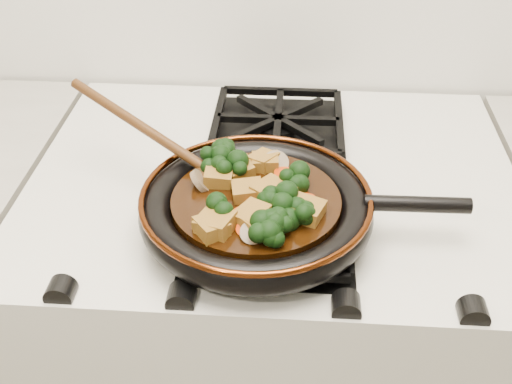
{
  "coord_description": "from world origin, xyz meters",
  "views": [
    {
      "loc": [
        0.03,
        0.86,
        1.47
      ],
      "look_at": [
        -0.02,
        1.55,
        0.97
      ],
      "focal_mm": 45.0,
      "sensor_mm": 36.0,
      "label": 1
    }
  ],
  "objects": [
    {
      "name": "burner_grate_front",
      "position": [
        0.0,
        1.55,
        0.91
      ],
      "size": [
        0.23,
        0.23,
        0.03
      ],
      "primitive_type": null,
      "color": "black",
      "rests_on": "stove"
    },
    {
      "name": "broccoli_floret_3",
      "position": [
        0.01,
        1.52,
        0.97
      ],
      "size": [
        0.08,
        0.08,
        0.06
      ],
      "primitive_type": null,
      "rotation": [
        0.05,
        -0.18,
        1.25
      ],
      "color": "black",
      "rests_on": "braising_sauce"
    },
    {
      "name": "tofu_cube_1",
      "position": [
        -0.01,
        1.48,
        0.97
      ],
      "size": [
        0.05,
        0.05,
        0.03
      ],
      "primitive_type": "cube",
      "rotation": [
        -0.05,
        0.11,
        0.74
      ],
      "color": "brown",
      "rests_on": "braising_sauce"
    },
    {
      "name": "broccoli_floret_8",
      "position": [
        -0.05,
        1.5,
        0.97
      ],
      "size": [
        0.09,
        0.08,
        0.07
      ],
      "primitive_type": null,
      "rotation": [
        0.1,
        0.15,
        0.81
      ],
      "color": "black",
      "rests_on": "braising_sauce"
    },
    {
      "name": "tofu_cube_2",
      "position": [
        -0.02,
        1.5,
        0.97
      ],
      "size": [
        0.06,
        0.06,
        0.03
      ],
      "primitive_type": "cube",
      "rotation": [
        -0.1,
        -0.07,
        0.97
      ],
      "color": "brown",
      "rests_on": "braising_sauce"
    },
    {
      "name": "tofu_cube_6",
      "position": [
        -0.05,
        1.6,
        0.97
      ],
      "size": [
        0.05,
        0.05,
        0.03
      ],
      "primitive_type": "cube",
      "rotation": [
        0.06,
        -0.12,
        0.56
      ],
      "color": "brown",
      "rests_on": "braising_sauce"
    },
    {
      "name": "broccoli_floret_7",
      "position": [
        -0.06,
        1.63,
        0.97
      ],
      "size": [
        0.08,
        0.07,
        0.08
      ],
      "primitive_type": null,
      "rotation": [
        0.18,
        0.22,
        3.04
      ],
      "color": "black",
      "rests_on": "braising_sauce"
    },
    {
      "name": "carrot_coin_1",
      "position": [
        0.02,
        1.6,
        0.96
      ],
      "size": [
        0.03,
        0.03,
        0.01
      ],
      "primitive_type": "cylinder",
      "rotation": [
        0.04,
        0.02,
        0.0
      ],
      "color": "#B82F05",
      "rests_on": "braising_sauce"
    },
    {
      "name": "braising_sauce",
      "position": [
        -0.02,
        1.55,
        0.95
      ],
      "size": [
        0.23,
        0.23,
        0.02
      ],
      "primitive_type": "cylinder",
      "color": "black",
      "rests_on": "skillet"
    },
    {
      "name": "broccoli_floret_0",
      "position": [
        0.0,
        1.46,
        0.97
      ],
      "size": [
        0.07,
        0.06,
        0.07
      ],
      "primitive_type": null,
      "rotation": [
        -0.21,
        -0.08,
        1.57
      ],
      "color": "black",
      "rests_on": "braising_sauce"
    },
    {
      "name": "broccoli_floret_2",
      "position": [
        -0.08,
        1.61,
        0.97
      ],
      "size": [
        0.08,
        0.08,
        0.06
      ],
      "primitive_type": null,
      "rotation": [
        0.02,
        -0.14,
        2.38
      ],
      "color": "black",
      "rests_on": "braising_sauce"
    },
    {
      "name": "wooden_spoon",
      "position": [
        -0.15,
        1.64,
        0.98
      ],
      "size": [
        0.16,
        0.11,
        0.27
      ],
      "rotation": [
        0.0,
        0.0,
        2.62
      ],
      "color": "#45260E",
      "rests_on": "braising_sauce"
    },
    {
      "name": "broccoli_floret_5",
      "position": [
        -0.06,
        1.6,
        0.97
      ],
      "size": [
        0.07,
        0.08,
        0.07
      ],
      "primitive_type": null,
      "rotation": [
        0.1,
        -0.13,
        1.38
      ],
      "color": "black",
      "rests_on": "braising_sauce"
    },
    {
      "name": "tofu_cube_9",
      "position": [
        0.05,
        1.51,
        0.97
      ],
      "size": [
        0.06,
        0.05,
        0.03
      ],
      "primitive_type": "cube",
      "rotation": [
        0.03,
        -0.05,
        2.77
      ],
      "color": "brown",
      "rests_on": "braising_sauce"
    },
    {
      "name": "carrot_coin_2",
      "position": [
        0.05,
        1.54,
        0.96
      ],
      "size": [
        0.03,
        0.03,
        0.01
      ],
      "primitive_type": "cylinder",
      "rotation": [
        -0.16,
        -0.07,
        0.0
      ],
      "color": "#B82F05",
      "rests_on": "braising_sauce"
    },
    {
      "name": "tofu_cube_10",
      "position": [
        0.0,
        1.55,
        0.97
      ],
      "size": [
        0.07,
        0.06,
        0.03
      ],
      "primitive_type": "cube",
      "rotation": [
        0.03,
        0.01,
        0.9
      ],
      "color": "brown",
      "rests_on": "braising_sauce"
    },
    {
      "name": "stove",
      "position": [
        0.0,
        1.69,
        0.45
      ],
      "size": [
        0.76,
        0.6,
        0.9
      ],
      "primitive_type": "cube",
      "color": "silver",
      "rests_on": "ground"
    },
    {
      "name": "carrot_coin_0",
      "position": [
        -0.02,
        1.52,
        0.96
      ],
      "size": [
        0.03,
        0.03,
        0.02
      ],
      "primitive_type": "cylinder",
      "rotation": [
        -0.35,
        -0.02,
        0.0
      ],
      "color": "#B82F05",
      "rests_on": "braising_sauce"
    },
    {
      "name": "mushroom_slice_2",
      "position": [
        0.0,
        1.63,
        0.97
      ],
      "size": [
        0.05,
        0.05,
        0.03
      ],
      "primitive_type": "cylinder",
      "rotation": [
        0.58,
        0.0,
        0.35
      ],
      "color": "brown",
      "rests_on": "braising_sauce"
    },
    {
      "name": "tofu_cube_8",
      "position": [
        -0.07,
        1.47,
        0.97
      ],
      "size": [
        0.05,
        0.05,
        0.03
      ],
      "primitive_type": "cube",
      "rotation": [
        0.08,
        0.04,
        2.21
      ],
      "color": "brown",
      "rests_on": "braising_sauce"
    },
    {
      "name": "carrot_coin_4",
      "position": [
        -0.04,
        1.5,
        0.96
      ],
      "size": [
        0.03,
        0.03,
        0.02
      ],
      "primitive_type": "cylinder",
      "rotation": [
        0.21,
        -0.29,
        0.0
      ],
      "color": "#B82F05",
      "rests_on": "braising_sauce"
    },
    {
      "name": "mushroom_slice_1",
      "position": [
        -0.02,
        1.47,
        0.97
      ],
      "size": [
        0.03,
        0.03,
        0.02
      ],
      "primitive_type": "cylinder",
      "rotation": [
        0.57,
        0.0,
        0.13
      ],
      "color": "brown",
      "rests_on": "braising_sauce"
    },
    {
      "name": "tofu_cube_5",
      "position": [
        -0.01,
        1.63,
        0.97
      ],
      "size": [
        0.04,
        0.04,
        0.02
      ],
      "primitive_type": "cube",
      "rotation": [
        -0.04,
        0.04,
        1.65
      ],
      "color": "brown",
      "rests_on": "braising_sauce"
    },
    {
      "name": "tofu_cube_3",
      "position": [
        -0.06,
        1.48,
        0.97
      ],
      "size": [
        0.06,
        0.06,
        0.03
      ],
      "primitive_type": "cube",
      "rotation": [
        -0.1,
        0.0,
        1.19
      ],
      "color": "brown",
      "rests_on": "braising_sauce"
    },
    {
      "name": "skillet",
      "position": [
        -0.02,
        1.55,
        0.94
      ],
      "size": [
        0.44,
        0.32,
        0.05
      ],
      "rotation": [
        0.0,
        0.0,
        0.02
      ],
      "color": "black",
      "rests_on": "burner_grate_front"
    },
    {
      "name": "tofu_cube_11",
      "position": [
        -0.05,
        1.61,
        0.97
      ],
      "size": [
        0.05,
        0.05,
        0.02
      ],
      "primitive_type": "cube",
      "rotation": [
        0.1,
        -0.01,
        1.95
      ],
      "color": "brown",
      "rests_on": "braising_sauce"
    },
    {
      "name": "tofu_cube_7",
      "position": [
        -0.01,
        1.63,
        0.97
      ],
      "size": [
        0.05,
        0.05,
        0.03
      ],
      "primitive_type": "cube",
      "rotation": [
        -0.1,
        0.05,
        0.95
      ],
      "color": "brown",
      "rests_on": "braising_sauce"
    },
    {
      "name": "burner_grate_back",
      "position": [
        0.0,
        1.83,
        0.91
      ],
      "size": [
        0.23,
        0.23,
        0.03
      ],
      "primitive_type": null,
      "color": "black",
      "rests_on": "stove"
    },
    {
      "name": "tofu_cube_0",
      "position": [
        -0.07,
        1.59,
        0.97
      ],
      "size": [
        0.04,
        0.04,
        0.03
      ],
      "primitive_type": "cube",
      "rotation": [
        0.07,
        -0.04,
        1.56
      ],
      "color": "brown",
      "rests_on": "braising_sauce"
    },
    {
      "name": "broccoli_floret_1",
      "position": [
        0.03,
        1.58,
        0.97
      ],
      "size": [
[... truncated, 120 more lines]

